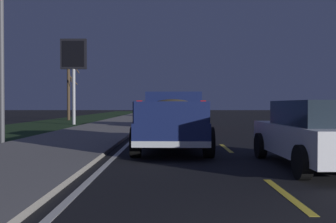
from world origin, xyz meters
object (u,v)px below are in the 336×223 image
Objects in this scene: pickup_truck at (173,119)px; sedan_red at (175,115)px; sedan_blue at (170,110)px; bare_tree_far at (69,89)px; sedan_white at (318,133)px; street_light_near at (10,25)px; gas_price_sign at (74,61)px.

sedan_red is at bearing -0.97° from pickup_truck.
sedan_red is 1.01× the size of sedan_blue.
bare_tree_far is (23.32, 9.62, 1.94)m from pickup_truck.
pickup_truck reaches higher than sedan_white.
street_light_near reaches higher than sedan_blue.
sedan_blue is 30.46m from street_light_near.
pickup_truck is at bearing -157.59° from bare_tree_far.
street_light_near reaches higher than sedan_red.
bare_tree_far is at bearing 130.90° from sedan_blue.
gas_price_sign is 1.06× the size of bare_tree_far.
pickup_truck is at bearing -179.87° from sedan_blue.
sedan_white is 0.61× the size of street_light_near.
street_light_near is 1.24× the size of bare_tree_far.
pickup_truck reaches higher than sedan_red.
sedan_red is at bearing 11.81° from sedan_white.
bare_tree_far is (21.35, 3.51, -1.52)m from street_light_near.
street_light_near is at bearing -170.67° from bare_tree_far.
pickup_truck reaches higher than sedan_blue.
sedan_blue is (31.59, 0.07, -0.20)m from pickup_truck.
sedan_white is at bearing -174.54° from sedan_blue.
gas_price_sign is (18.84, 10.41, 3.87)m from sedan_white.
street_light_near is (5.47, 9.40, 3.66)m from sedan_white.
gas_price_sign is at bearing 156.53° from sedan_blue.
pickup_truck is 0.93× the size of bare_tree_far.
pickup_truck is at bearing -107.86° from street_light_near.
street_light_near is at bearing -175.65° from gas_price_sign.
bare_tree_far is (26.82, 12.90, 2.14)m from sedan_white.
sedan_red is 0.61× the size of street_light_near.
sedan_red and sedan_white have the same top height.
pickup_truck is at bearing 43.20° from sedan_white.
bare_tree_far reaches higher than sedan_red.
street_light_near is (-9.32, 6.30, 3.66)m from sedan_red.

